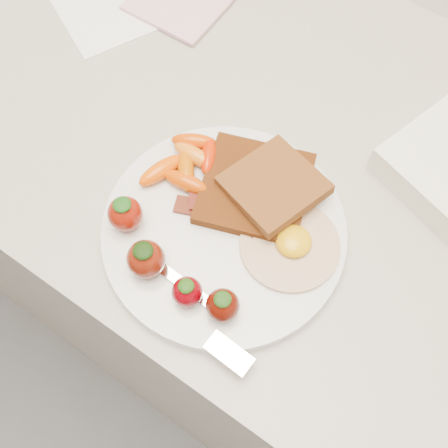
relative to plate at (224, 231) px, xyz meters
The scene contains 9 objects.
counter 0.48m from the plate, 100.49° to the left, with size 2.00×0.60×0.90m, color gray.
plate is the anchor object (origin of this frame).
toast_lower 0.06m from the plate, 87.60° to the left, with size 0.12×0.12×0.01m, color #301A06.
toast_upper 0.07m from the plate, 72.30° to the left, with size 0.09×0.09×0.01m, color #461B0E.
fried_egg 0.08m from the plate, 17.93° to the left, with size 0.12×0.12×0.02m.
bacon_strips 0.03m from the plate, 131.22° to the left, with size 0.10×0.08×0.01m.
baby_carrots 0.09m from the plate, 153.37° to the left, with size 0.08×0.10×0.02m.
strawberries 0.08m from the plate, 108.98° to the right, with size 0.18×0.07×0.05m.
fork 0.10m from the plate, 69.93° to the right, with size 0.17×0.05×0.00m.
Camera 1 is at (0.18, 1.34, 1.47)m, focal length 45.00 mm.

